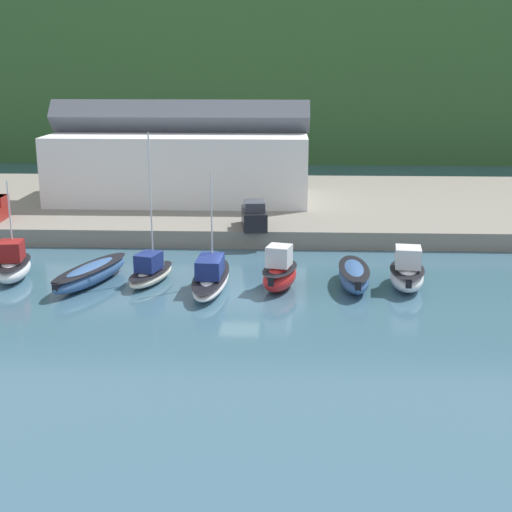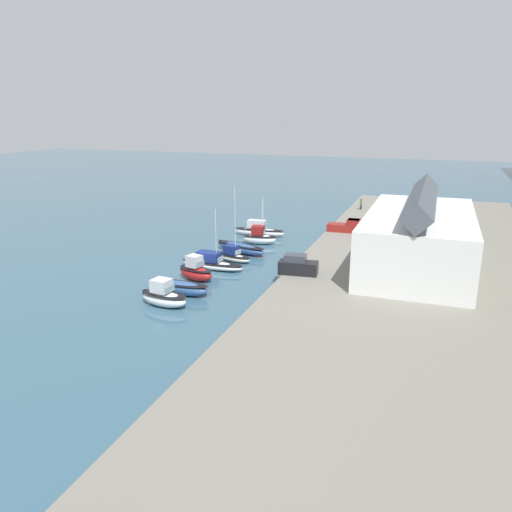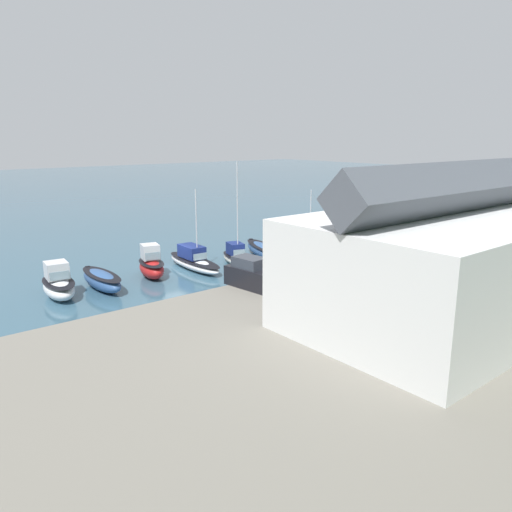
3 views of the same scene
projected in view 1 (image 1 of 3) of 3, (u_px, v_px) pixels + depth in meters
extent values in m
plane|color=#385B70|center=(239.00, 292.00, 44.54)|extent=(320.00, 320.00, 0.00)
cube|color=#335B2D|center=(271.00, 53.00, 126.42)|extent=(240.00, 64.69, 30.60)
cube|color=gray|center=(255.00, 205.00, 67.97)|extent=(110.76, 28.02, 1.38)
cube|color=white|center=(181.00, 166.00, 66.72)|extent=(23.37, 11.32, 6.18)
cube|color=#515660|center=(180.00, 116.00, 65.51)|extent=(23.84, 3.01, 3.01)
ellipsoid|color=white|center=(13.00, 269.00, 46.93)|extent=(2.60, 5.01, 1.40)
ellipsoid|color=black|center=(13.00, 262.00, 46.80)|extent=(2.69, 5.12, 0.12)
cube|color=maroon|center=(11.00, 251.00, 46.35)|extent=(1.70, 1.86, 1.25)
cube|color=#8CA5B2|center=(15.00, 250.00, 47.35)|extent=(1.35, 0.27, 0.63)
cylinder|color=silver|center=(10.00, 220.00, 46.41)|extent=(0.10, 0.10, 5.13)
ellipsoid|color=#33568E|center=(91.00, 274.00, 45.96)|extent=(4.23, 7.96, 1.31)
ellipsoid|color=black|center=(90.00, 267.00, 45.84)|extent=(4.35, 8.13, 0.12)
cube|color=black|center=(56.00, 287.00, 42.57)|extent=(0.43, 0.38, 0.56)
ellipsoid|color=white|center=(151.00, 276.00, 46.35)|extent=(3.03, 5.38, 0.90)
ellipsoid|color=black|center=(151.00, 271.00, 46.27)|extent=(3.12, 5.49, 0.12)
cube|color=navy|center=(149.00, 262.00, 45.85)|extent=(1.72, 2.07, 1.13)
cube|color=#8CA5B2|center=(156.00, 260.00, 46.85)|extent=(1.14, 0.41, 0.56)
cylinder|color=silver|center=(151.00, 202.00, 45.43)|extent=(0.10, 0.10, 8.78)
ellipsoid|color=white|center=(211.00, 281.00, 45.15)|extent=(2.35, 8.08, 0.99)
ellipsoid|color=black|center=(211.00, 275.00, 45.06)|extent=(2.44, 8.24, 0.12)
cube|color=navy|center=(210.00, 266.00, 44.48)|extent=(1.63, 2.86, 1.15)
cube|color=#8CA5B2|center=(214.00, 262.00, 46.02)|extent=(1.36, 0.16, 0.57)
cylinder|color=silver|center=(212.00, 222.00, 44.75)|extent=(0.10, 0.10, 6.38)
ellipsoid|color=red|center=(280.00, 277.00, 44.95)|extent=(2.89, 4.67, 1.58)
ellipsoid|color=black|center=(280.00, 268.00, 44.80)|extent=(2.98, 4.77, 0.12)
cube|color=silver|center=(279.00, 256.00, 44.37)|extent=(1.73, 1.82, 1.29)
cube|color=#8CA5B2|center=(283.00, 255.00, 45.26)|extent=(1.25, 0.41, 0.65)
cube|color=black|center=(271.00, 281.00, 42.96)|extent=(0.42, 0.36, 0.56)
ellipsoid|color=#33568E|center=(354.00, 276.00, 45.35)|extent=(1.90, 6.18, 1.45)
ellipsoid|color=black|center=(354.00, 268.00, 45.22)|extent=(1.98, 6.30, 0.12)
cube|color=black|center=(358.00, 286.00, 42.46)|extent=(0.36, 0.28, 0.56)
ellipsoid|color=white|center=(407.00, 277.00, 45.20)|extent=(2.66, 5.19, 1.46)
ellipsoid|color=black|center=(407.00, 269.00, 45.07)|extent=(2.75, 5.30, 0.12)
cube|color=silver|center=(408.00, 257.00, 44.61)|extent=(1.76, 1.91, 1.26)
cube|color=#8CA5B2|center=(407.00, 256.00, 45.63)|extent=(1.41, 0.27, 0.63)
cube|color=black|center=(409.00, 283.00, 42.87)|extent=(0.39, 0.32, 0.56)
cube|color=black|center=(254.00, 219.00, 55.58)|extent=(2.23, 4.36, 1.40)
cube|color=#333842|center=(254.00, 206.00, 54.99)|extent=(1.76, 2.46, 0.76)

